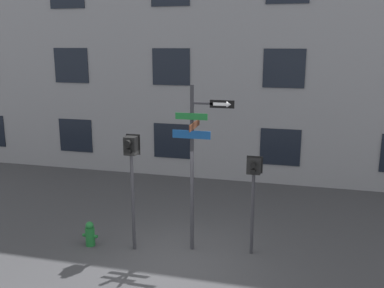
% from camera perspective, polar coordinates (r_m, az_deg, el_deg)
% --- Properties ---
extents(ground_plane, '(60.00, 60.00, 0.00)m').
position_cam_1_polar(ground_plane, '(10.32, -2.12, -15.44)').
color(ground_plane, '#38383A').
extents(street_sign_pole, '(1.43, 0.93, 4.05)m').
position_cam_1_polar(street_sign_pole, '(9.99, 0.46, -1.43)').
color(street_sign_pole, '#2D2D33').
rests_on(street_sign_pole, ground_plane).
extents(pedestrian_signal_left, '(0.34, 0.40, 2.87)m').
position_cam_1_polar(pedestrian_signal_left, '(10.16, -8.09, -2.36)').
color(pedestrian_signal_left, '#2D2D33').
rests_on(pedestrian_signal_left, ground_plane).
extents(pedestrian_signal_right, '(0.38, 0.40, 2.40)m').
position_cam_1_polar(pedestrian_signal_right, '(10.06, 8.20, -4.67)').
color(pedestrian_signal_right, '#2D2D33').
rests_on(pedestrian_signal_right, ground_plane).
extents(fire_hydrant, '(0.39, 0.23, 0.63)m').
position_cam_1_polar(fire_hydrant, '(11.22, -13.44, -11.60)').
color(fire_hydrant, '#196028').
rests_on(fire_hydrant, ground_plane).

